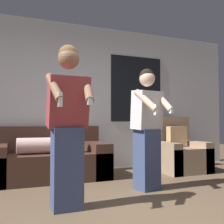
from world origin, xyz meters
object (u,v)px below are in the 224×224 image
object	(u,v)px
couch	(49,160)
armchair	(177,153)
person_left	(68,125)
person_right	(147,127)

from	to	relation	value
couch	armchair	size ratio (longest dim) A/B	1.80
couch	person_left	bearing A→B (deg)	-91.18
person_left	person_right	xyz separation A→B (m)	(1.14, 0.41, -0.04)
couch	person_left	size ratio (longest dim) A/B	1.07
armchair	person_right	world-z (taller)	person_right
couch	person_left	distance (m)	1.67
couch	person_right	distance (m)	1.69
armchair	person_right	bearing A→B (deg)	-139.55
couch	person_right	xyz separation A→B (m)	(1.11, -1.17, 0.52)
armchair	person_left	size ratio (longest dim) A/B	0.59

